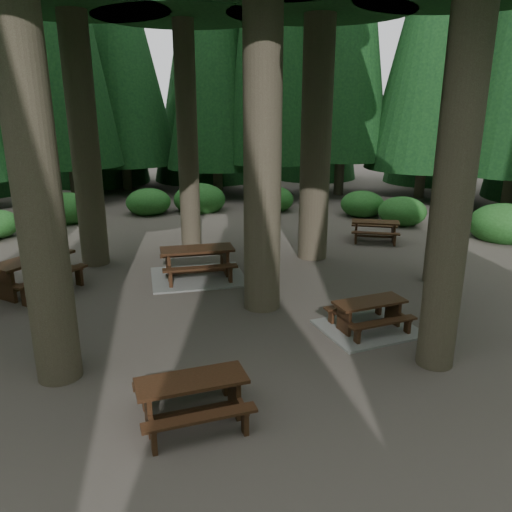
{
  "coord_description": "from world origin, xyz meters",
  "views": [
    {
      "loc": [
        0.73,
        -10.83,
        4.66
      ],
      "look_at": [
        0.66,
        0.7,
        1.1
      ],
      "focal_mm": 35.0,
      "sensor_mm": 36.0,
      "label": 1
    }
  ],
  "objects_px": {
    "picnic_table_a": "(369,321)",
    "picnic_table_e": "(192,393)",
    "picnic_table_d": "(375,228)",
    "picnic_table_b": "(34,269)",
    "picnic_table_c": "(198,267)"
  },
  "relations": [
    {
      "from": "picnic_table_e",
      "to": "picnic_table_b",
      "type": "bearing_deg",
      "value": 111.68
    },
    {
      "from": "picnic_table_a",
      "to": "picnic_table_e",
      "type": "relative_size",
      "value": 1.21
    },
    {
      "from": "picnic_table_b",
      "to": "picnic_table_e",
      "type": "distance_m",
      "value": 7.27
    },
    {
      "from": "picnic_table_a",
      "to": "picnic_table_e",
      "type": "bearing_deg",
      "value": -158.39
    },
    {
      "from": "picnic_table_b",
      "to": "picnic_table_c",
      "type": "height_order",
      "value": "picnic_table_b"
    },
    {
      "from": "picnic_table_d",
      "to": "picnic_table_e",
      "type": "distance_m",
      "value": 11.57
    },
    {
      "from": "picnic_table_a",
      "to": "picnic_table_d",
      "type": "height_order",
      "value": "picnic_table_d"
    },
    {
      "from": "picnic_table_a",
      "to": "picnic_table_d",
      "type": "xyz_separation_m",
      "value": [
        1.72,
        7.19,
        0.25
      ]
    },
    {
      "from": "picnic_table_a",
      "to": "picnic_table_b",
      "type": "distance_m",
      "value": 8.43
    },
    {
      "from": "picnic_table_b",
      "to": "picnic_table_e",
      "type": "height_order",
      "value": "picnic_table_b"
    },
    {
      "from": "picnic_table_b",
      "to": "picnic_table_a",
      "type": "bearing_deg",
      "value": -76.69
    },
    {
      "from": "picnic_table_c",
      "to": "picnic_table_d",
      "type": "xyz_separation_m",
      "value": [
        5.75,
        3.91,
        0.16
      ]
    },
    {
      "from": "picnic_table_c",
      "to": "picnic_table_e",
      "type": "bearing_deg",
      "value": -97.42
    },
    {
      "from": "picnic_table_d",
      "to": "picnic_table_c",
      "type": "bearing_deg",
      "value": -135.46
    },
    {
      "from": "picnic_table_c",
      "to": "picnic_table_e",
      "type": "height_order",
      "value": "picnic_table_c"
    }
  ]
}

